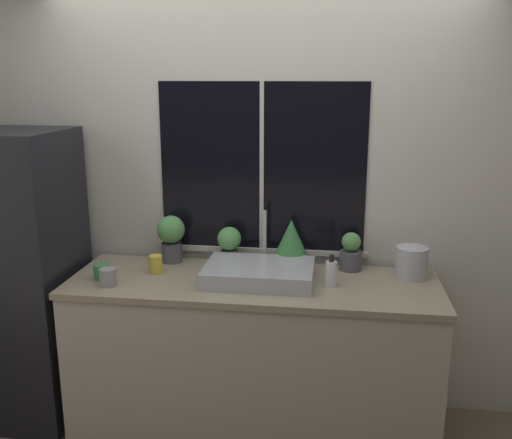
{
  "coord_description": "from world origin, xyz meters",
  "views": [
    {
      "loc": [
        0.43,
        -2.61,
        2.02
      ],
      "look_at": [
        0.02,
        0.33,
        1.27
      ],
      "focal_mm": 40.0,
      "sensor_mm": 36.0,
      "label": 1
    }
  ],
  "objects_px": {
    "mug_yellow": "(156,264)",
    "sink": "(259,273)",
    "potted_plant_center_left": "(229,243)",
    "potted_plant_far_right": "(351,253)",
    "potted_plant_center_right": "(291,241)",
    "refrigerator": "(13,278)",
    "potted_plant_far_left": "(171,236)",
    "mug_grey": "(108,277)",
    "soap_bottle": "(331,273)",
    "kettle": "(411,261)",
    "mug_green": "(102,271)"
  },
  "relations": [
    {
      "from": "refrigerator",
      "to": "mug_yellow",
      "type": "height_order",
      "value": "refrigerator"
    },
    {
      "from": "refrigerator",
      "to": "soap_bottle",
      "type": "relative_size",
      "value": 9.95
    },
    {
      "from": "soap_bottle",
      "to": "kettle",
      "type": "distance_m",
      "value": 0.48
    },
    {
      "from": "potted_plant_center_left",
      "to": "mug_yellow",
      "type": "xyz_separation_m",
      "value": [
        -0.39,
        -0.21,
        -0.08
      ]
    },
    {
      "from": "potted_plant_center_left",
      "to": "refrigerator",
      "type": "bearing_deg",
      "value": -168.37
    },
    {
      "from": "sink",
      "to": "potted_plant_center_right",
      "type": "xyz_separation_m",
      "value": [
        0.16,
        0.25,
        0.12
      ]
    },
    {
      "from": "sink",
      "to": "potted_plant_center_left",
      "type": "bearing_deg",
      "value": 130.37
    },
    {
      "from": "mug_grey",
      "to": "kettle",
      "type": "bearing_deg",
      "value": 12.43
    },
    {
      "from": "refrigerator",
      "to": "potted_plant_center_right",
      "type": "relative_size",
      "value": 6.0
    },
    {
      "from": "soap_bottle",
      "to": "kettle",
      "type": "relative_size",
      "value": 0.89
    },
    {
      "from": "sink",
      "to": "soap_bottle",
      "type": "xyz_separation_m",
      "value": [
        0.39,
        -0.03,
        0.03
      ]
    },
    {
      "from": "mug_grey",
      "to": "mug_yellow",
      "type": "distance_m",
      "value": 0.3
    },
    {
      "from": "potted_plant_far_right",
      "to": "mug_yellow",
      "type": "bearing_deg",
      "value": -169.45
    },
    {
      "from": "sink",
      "to": "potted_plant_far_right",
      "type": "height_order",
      "value": "sink"
    },
    {
      "from": "mug_green",
      "to": "mug_yellow",
      "type": "bearing_deg",
      "value": 27.33
    },
    {
      "from": "refrigerator",
      "to": "potted_plant_far_right",
      "type": "distance_m",
      "value": 1.99
    },
    {
      "from": "potted_plant_center_left",
      "to": "sink",
      "type": "bearing_deg",
      "value": -49.63
    },
    {
      "from": "kettle",
      "to": "soap_bottle",
      "type": "bearing_deg",
      "value": -156.17
    },
    {
      "from": "refrigerator",
      "to": "potted_plant_center_left",
      "type": "relative_size",
      "value": 7.49
    },
    {
      "from": "potted_plant_far_left",
      "to": "potted_plant_far_right",
      "type": "bearing_deg",
      "value": 0.0
    },
    {
      "from": "potted_plant_far_right",
      "to": "kettle",
      "type": "xyz_separation_m",
      "value": [
        0.33,
        -0.08,
        -0.01
      ]
    },
    {
      "from": "mug_green",
      "to": "refrigerator",
      "type": "bearing_deg",
      "value": 171.65
    },
    {
      "from": "potted_plant_center_left",
      "to": "kettle",
      "type": "relative_size",
      "value": 1.18
    },
    {
      "from": "refrigerator",
      "to": "soap_bottle",
      "type": "bearing_deg",
      "value": -0.61
    },
    {
      "from": "mug_yellow",
      "to": "mug_green",
      "type": "relative_size",
      "value": 1.13
    },
    {
      "from": "refrigerator",
      "to": "sink",
      "type": "relative_size",
      "value": 2.9
    },
    {
      "from": "sink",
      "to": "mug_yellow",
      "type": "bearing_deg",
      "value": 175.8
    },
    {
      "from": "potted_plant_center_right",
      "to": "soap_bottle",
      "type": "xyz_separation_m",
      "value": [
        0.24,
        -0.28,
        -0.09
      ]
    },
    {
      "from": "soap_bottle",
      "to": "kettle",
      "type": "height_order",
      "value": "kettle"
    },
    {
      "from": "mug_yellow",
      "to": "sink",
      "type": "bearing_deg",
      "value": -4.2
    },
    {
      "from": "kettle",
      "to": "potted_plant_far_left",
      "type": "bearing_deg",
      "value": 176.68
    },
    {
      "from": "potted_plant_center_left",
      "to": "potted_plant_center_right",
      "type": "distance_m",
      "value": 0.37
    },
    {
      "from": "sink",
      "to": "mug_grey",
      "type": "height_order",
      "value": "sink"
    },
    {
      "from": "refrigerator",
      "to": "mug_grey",
      "type": "xyz_separation_m",
      "value": [
        0.67,
        -0.18,
        0.1
      ]
    },
    {
      "from": "potted_plant_far_right",
      "to": "refrigerator",
      "type": "bearing_deg",
      "value": -172.55
    },
    {
      "from": "sink",
      "to": "mug_yellow",
      "type": "relative_size",
      "value": 5.82
    },
    {
      "from": "mug_green",
      "to": "kettle",
      "type": "relative_size",
      "value": 0.46
    },
    {
      "from": "mug_yellow",
      "to": "mug_green",
      "type": "distance_m",
      "value": 0.3
    },
    {
      "from": "potted_plant_center_left",
      "to": "potted_plant_center_right",
      "type": "height_order",
      "value": "potted_plant_center_right"
    },
    {
      "from": "mug_grey",
      "to": "potted_plant_far_right",
      "type": "bearing_deg",
      "value": 18.77
    },
    {
      "from": "potted_plant_far_left",
      "to": "mug_grey",
      "type": "bearing_deg",
      "value": -117.19
    },
    {
      "from": "mug_yellow",
      "to": "refrigerator",
      "type": "bearing_deg",
      "value": -176.61
    },
    {
      "from": "potted_plant_far_right",
      "to": "kettle",
      "type": "height_order",
      "value": "potted_plant_far_right"
    },
    {
      "from": "potted_plant_far_right",
      "to": "kettle",
      "type": "relative_size",
      "value": 1.15
    },
    {
      "from": "soap_bottle",
      "to": "kettle",
      "type": "bearing_deg",
      "value": 23.83
    },
    {
      "from": "potted_plant_center_right",
      "to": "potted_plant_far_right",
      "type": "bearing_deg",
      "value": 0.0
    },
    {
      "from": "potted_plant_center_left",
      "to": "potted_plant_far_right",
      "type": "bearing_deg",
      "value": 0.0
    },
    {
      "from": "soap_bottle",
      "to": "mug_yellow",
      "type": "bearing_deg",
      "value": 175.95
    },
    {
      "from": "refrigerator",
      "to": "mug_yellow",
      "type": "xyz_separation_m",
      "value": [
        0.86,
        0.05,
        0.11
      ]
    },
    {
      "from": "refrigerator",
      "to": "mug_yellow",
      "type": "relative_size",
      "value": 16.89
    }
  ]
}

